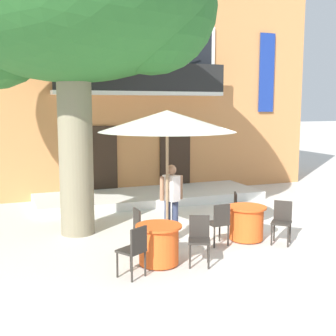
# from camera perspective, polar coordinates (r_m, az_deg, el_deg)

# --- Properties ---
(ground_plane) EXTENTS (120.00, 120.00, 0.00)m
(ground_plane) POSITION_cam_1_polar(r_m,az_deg,el_deg) (10.82, 8.94, -7.82)
(ground_plane) COLOR silver
(building_facade) EXTENTS (13.00, 5.09, 7.50)m
(building_facade) POSITION_cam_1_polar(r_m,az_deg,el_deg) (16.58, -5.98, 10.80)
(building_facade) COLOR #CC844C
(building_facade) RESTS_ON ground
(entrance_step_platform) EXTENTS (6.98, 2.30, 0.25)m
(entrance_step_platform) POSITION_cam_1_polar(r_m,az_deg,el_deg) (13.85, -2.37, -3.69)
(entrance_step_platform) COLOR silver
(entrance_step_platform) RESTS_ON ground
(plane_tree) EXTENTS (6.58, 5.78, 7.30)m
(plane_tree) POSITION_cam_1_polar(r_m,az_deg,el_deg) (10.45, -13.01, 20.42)
(plane_tree) COLOR #7F755B
(plane_tree) RESTS_ON ground
(cafe_table_near_tree) EXTENTS (0.86, 0.86, 0.76)m
(cafe_table_near_tree) POSITION_cam_1_polar(r_m,az_deg,el_deg) (8.29, -1.20, -9.84)
(cafe_table_near_tree) COLOR #EA561E
(cafe_table_near_tree) RESTS_ON ground
(cafe_chair_near_tree_0) EXTENTS (0.55, 0.55, 0.91)m
(cafe_chair_near_tree_0) POSITION_cam_1_polar(r_m,az_deg,el_deg) (7.67, -4.38, -10.30)
(cafe_chair_near_tree_0) COLOR #2D2823
(cafe_chair_near_tree_0) RESTS_ON ground
(cafe_chair_near_tree_1) EXTENTS (0.53, 0.53, 0.91)m
(cafe_chair_near_tree_1) POSITION_cam_1_polar(r_m,az_deg,el_deg) (8.30, 4.07, -8.85)
(cafe_chair_near_tree_1) COLOR #2D2823
(cafe_chair_near_tree_1) RESTS_ON ground
(cafe_chair_near_tree_2) EXTENTS (0.41, 0.41, 0.91)m
(cafe_chair_near_tree_2) POSITION_cam_1_polar(r_m,az_deg,el_deg) (8.91, -3.39, -7.67)
(cafe_chair_near_tree_2) COLOR #2D2823
(cafe_chair_near_tree_2) RESTS_ON ground
(cafe_table_middle) EXTENTS (0.86, 0.86, 0.76)m
(cafe_table_middle) POSITION_cam_1_polar(r_m,az_deg,el_deg) (9.90, 10.10, -6.99)
(cafe_table_middle) COLOR #EA561E
(cafe_table_middle) RESTS_ON ground
(cafe_chair_middle_0) EXTENTS (0.53, 0.53, 0.91)m
(cafe_chair_middle_0) POSITION_cam_1_polar(r_m,az_deg,el_deg) (10.58, 9.25, -5.22)
(cafe_chair_middle_0) COLOR #2D2823
(cafe_chair_middle_0) RESTS_ON ground
(cafe_chair_middle_1) EXTENTS (0.43, 0.43, 0.91)m
(cafe_chair_middle_1) POSITION_cam_1_polar(r_m,az_deg,el_deg) (9.40, 6.63, -6.86)
(cafe_chair_middle_1) COLOR #2D2823
(cafe_chair_middle_1) RESTS_ON ground
(cafe_chair_middle_2) EXTENTS (0.57, 0.57, 0.91)m
(cafe_chair_middle_2) POSITION_cam_1_polar(r_m,az_deg,el_deg) (9.82, 14.52, -6.42)
(cafe_chair_middle_2) COLOR #2D2823
(cafe_chair_middle_2) RESTS_ON ground
(cafe_umbrella) EXTENTS (2.90, 2.90, 2.85)m
(cafe_umbrella) POSITION_cam_1_polar(r_m,az_deg,el_deg) (9.28, -0.11, 6.02)
(cafe_umbrella) COLOR #997A56
(cafe_umbrella) RESTS_ON ground
(pedestrian_near_entrance) EXTENTS (0.53, 0.40, 1.68)m
(pedestrian_near_entrance) POSITION_cam_1_polar(r_m,az_deg,el_deg) (9.63, 0.43, -3.88)
(pedestrian_near_entrance) COLOR #384260
(pedestrian_near_entrance) RESTS_ON ground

